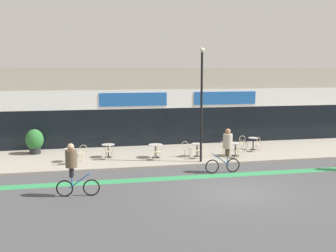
# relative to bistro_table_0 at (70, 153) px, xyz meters

# --- Properties ---
(ground_plane) EXTENTS (120.00, 120.00, 0.00)m
(ground_plane) POSITION_rel_bistro_table_0_xyz_m (6.92, -6.29, -0.62)
(ground_plane) COLOR #424244
(sidewalk_slab) EXTENTS (40.00, 5.50, 0.12)m
(sidewalk_slab) POSITION_rel_bistro_table_0_xyz_m (6.92, 0.96, -0.56)
(sidewalk_slab) COLOR gray
(sidewalk_slab) RESTS_ON ground
(storefront_facade) EXTENTS (40.00, 4.06, 5.10)m
(storefront_facade) POSITION_rel_bistro_table_0_xyz_m (6.92, 5.67, 1.92)
(storefront_facade) COLOR #B2A899
(storefront_facade) RESTS_ON ground
(bike_lane_stripe) EXTENTS (36.00, 0.70, 0.01)m
(bike_lane_stripe) POSITION_rel_bistro_table_0_xyz_m (6.92, -3.81, -0.62)
(bike_lane_stripe) COLOR #2D844C
(bike_lane_stripe) RESTS_ON ground
(bistro_table_0) EXTENTS (0.63, 0.63, 0.71)m
(bistro_table_0) POSITION_rel_bistro_table_0_xyz_m (0.00, 0.00, 0.00)
(bistro_table_0) COLOR black
(bistro_table_0) RESTS_ON sidewalk_slab
(bistro_table_1) EXTENTS (0.72, 0.72, 0.74)m
(bistro_table_1) POSITION_rel_bistro_table_0_xyz_m (2.07, 0.69, 0.03)
(bistro_table_1) COLOR black
(bistro_table_1) RESTS_ON sidewalk_slab
(bistro_table_2) EXTENTS (0.78, 0.78, 0.75)m
(bistro_table_2) POSITION_rel_bistro_table_0_xyz_m (4.66, 0.08, 0.04)
(bistro_table_2) COLOR black
(bistro_table_2) RESTS_ON sidewalk_slab
(bistro_table_3) EXTENTS (0.61, 0.61, 0.74)m
(bistro_table_3) POSITION_rel_bistro_table_0_xyz_m (7.01, -0.07, 0.01)
(bistro_table_3) COLOR black
(bistro_table_3) RESTS_ON sidewalk_slab
(bistro_table_4) EXTENTS (0.80, 0.80, 0.75)m
(bistro_table_4) POSITION_rel_bistro_table_0_xyz_m (9.18, -0.40, 0.04)
(bistro_table_4) COLOR black
(bistro_table_4) RESTS_ON sidewalk_slab
(bistro_table_5) EXTENTS (0.61, 0.61, 0.75)m
(bistro_table_5) POSITION_rel_bistro_table_0_xyz_m (10.89, 1.03, 0.02)
(bistro_table_5) COLOR black
(bistro_table_5) RESTS_ON sidewalk_slab
(cafe_chair_0_near) EXTENTS (0.42, 0.58, 0.90)m
(cafe_chair_0_near) POSITION_rel_bistro_table_0_xyz_m (-0.00, -0.63, 0.01)
(cafe_chair_0_near) COLOR beige
(cafe_chair_0_near) RESTS_ON sidewalk_slab
(cafe_chair_0_side) EXTENTS (0.59, 0.43, 0.90)m
(cafe_chair_0_side) POSITION_rel_bistro_table_0_xyz_m (0.63, -0.01, 0.01)
(cafe_chair_0_side) COLOR beige
(cafe_chair_0_side) RESTS_ON sidewalk_slab
(cafe_chair_1_near) EXTENTS (0.43, 0.59, 0.90)m
(cafe_chair_1_near) POSITION_rel_bistro_table_0_xyz_m (2.08, 0.07, 0.01)
(cafe_chair_1_near) COLOR beige
(cafe_chair_1_near) RESTS_ON sidewalk_slab
(cafe_chair_2_near) EXTENTS (0.43, 0.59, 0.90)m
(cafe_chair_2_near) POSITION_rel_bistro_table_0_xyz_m (4.66, -0.54, 0.01)
(cafe_chair_2_near) COLOR beige
(cafe_chair_2_near) RESTS_ON sidewalk_slab
(cafe_chair_3_near) EXTENTS (0.43, 0.59, 0.90)m
(cafe_chair_3_near) POSITION_rel_bistro_table_0_xyz_m (7.01, -0.70, 0.01)
(cafe_chair_3_near) COLOR beige
(cafe_chair_3_near) RESTS_ON sidewalk_slab
(cafe_chair_3_side) EXTENTS (0.59, 0.44, 0.90)m
(cafe_chair_3_side) POSITION_rel_bistro_table_0_xyz_m (6.38, -0.08, 0.01)
(cafe_chair_3_side) COLOR beige
(cafe_chair_3_side) RESTS_ON sidewalk_slab
(cafe_chair_4_near) EXTENTS (0.42, 0.58, 0.90)m
(cafe_chair_4_near) POSITION_rel_bistro_table_0_xyz_m (9.18, -1.03, 0.01)
(cafe_chair_4_near) COLOR beige
(cafe_chair_4_near) RESTS_ON sidewalk_slab
(cafe_chair_4_side) EXTENTS (0.58, 0.42, 0.90)m
(cafe_chair_4_side) POSITION_rel_bistro_table_0_xyz_m (8.55, -0.40, 0.01)
(cafe_chair_4_side) COLOR beige
(cafe_chair_4_side) RESTS_ON sidewalk_slab
(cafe_chair_5_near) EXTENTS (0.43, 0.59, 0.90)m
(cafe_chair_5_near) POSITION_rel_bistro_table_0_xyz_m (10.89, 0.40, 0.01)
(cafe_chair_5_near) COLOR beige
(cafe_chair_5_near) RESTS_ON sidewalk_slab
(cafe_chair_5_side) EXTENTS (0.58, 0.41, 0.90)m
(cafe_chair_5_side) POSITION_rel_bistro_table_0_xyz_m (10.26, 1.03, 0.01)
(cafe_chair_5_side) COLOR beige
(cafe_chair_5_side) RESTS_ON sidewalk_slab
(planter_pot) EXTENTS (1.02, 1.02, 1.45)m
(planter_pot) POSITION_rel_bistro_table_0_xyz_m (-2.07, 2.51, 0.26)
(planter_pot) COLOR #232326
(planter_pot) RESTS_ON sidewalk_slab
(lamp_post) EXTENTS (0.26, 0.26, 5.99)m
(lamp_post) POSITION_rel_bistro_table_0_xyz_m (6.86, -1.35, 2.91)
(lamp_post) COLOR black
(lamp_post) RESTS_ON sidewalk_slab
(cyclist_1) EXTENTS (1.72, 0.55, 2.14)m
(cyclist_1) POSITION_rel_bistro_table_0_xyz_m (0.37, -5.55, 0.64)
(cyclist_1) COLOR black
(cyclist_1) RESTS_ON ground
(cyclist_2) EXTENTS (1.78, 0.50, 2.18)m
(cyclist_2) POSITION_rel_bistro_table_0_xyz_m (7.55, -3.35, 0.65)
(cyclist_2) COLOR black
(cyclist_2) RESTS_ON ground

